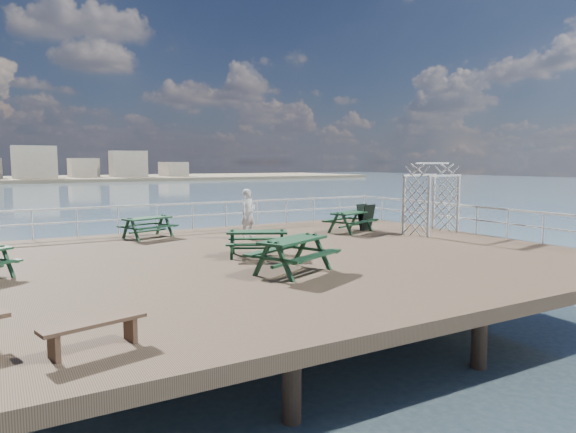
# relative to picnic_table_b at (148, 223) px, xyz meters

# --- Properties ---
(ground) EXTENTS (18.00, 14.00, 0.30)m
(ground) POSITION_rel_picnic_table_b_xyz_m (2.22, -5.36, -0.69)
(ground) COLOR brown
(ground) RESTS_ON ground
(sea_backdrop) EXTENTS (300.00, 300.00, 9.20)m
(sea_backdrop) POSITION_rel_picnic_table_b_xyz_m (14.76, 128.70, -1.04)
(sea_backdrop) COLOR #466075
(sea_backdrop) RESTS_ON ground
(railing) EXTENTS (17.77, 13.76, 1.10)m
(railing) POSITION_rel_picnic_table_b_xyz_m (2.15, -2.80, 0.34)
(railing) COLOR white
(railing) RESTS_ON ground
(picnic_table_b) EXTENTS (2.09, 1.88, 0.84)m
(picnic_table_b) POSITION_rel_picnic_table_b_xyz_m (0.00, 0.00, 0.00)
(picnic_table_b) COLOR #12311B
(picnic_table_b) RESTS_ON ground
(picnic_table_c) EXTENTS (2.26, 2.07, 0.90)m
(picnic_table_c) POSITION_rel_picnic_table_b_xyz_m (7.31, -2.45, 0.04)
(picnic_table_c) COLOR #12311B
(picnic_table_c) RESTS_ON ground
(picnic_table_d) EXTENTS (2.17, 2.03, 0.84)m
(picnic_table_d) POSITION_rel_picnic_table_b_xyz_m (1.79, -5.33, 0.00)
(picnic_table_d) COLOR #12311B
(picnic_table_d) RESTS_ON ground
(picnic_table_e) EXTENTS (2.48, 2.29, 0.97)m
(picnic_table_e) POSITION_rel_picnic_table_b_xyz_m (1.57, -7.77, 0.08)
(picnic_table_e) COLOR #12311B
(picnic_table_e) RESTS_ON ground
(flat_bench_near) EXTENTS (1.56, 0.72, 0.44)m
(flat_bench_near) POSITION_rel_picnic_table_b_xyz_m (-3.63, -10.89, -0.21)
(flat_bench_near) COLOR brown
(flat_bench_near) RESTS_ON ground
(trellis_arbor) EXTENTS (2.38, 1.58, 2.73)m
(trellis_arbor) POSITION_rel_picnic_table_b_xyz_m (9.82, -4.25, 0.68)
(trellis_arbor) COLOR white
(trellis_arbor) RESTS_ON ground
(sandwich_board) EXTENTS (0.74, 0.61, 1.06)m
(sandwich_board) POSITION_rel_picnic_table_b_xyz_m (8.17, -2.31, -0.02)
(sandwich_board) COLOR black
(sandwich_board) RESTS_ON ground
(person) EXTENTS (0.75, 0.61, 1.78)m
(person) POSITION_rel_picnic_table_b_xyz_m (3.11, -1.94, 0.35)
(person) COLOR white
(person) RESTS_ON ground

